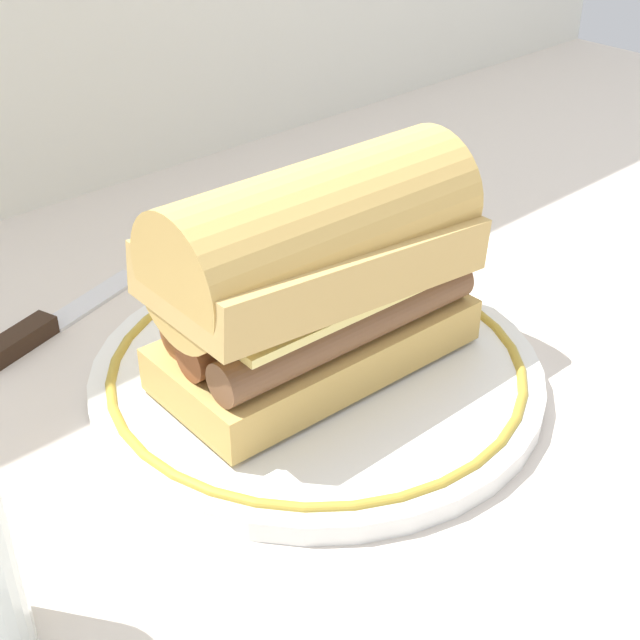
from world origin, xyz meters
TOP-DOWN VIEW (x-y plane):
  - ground_plane at (0.00, 0.00)m, footprint 1.50×1.50m
  - plate at (-0.01, -0.00)m, footprint 0.26×0.26m
  - sausage_sandwich at (-0.01, -0.00)m, footprint 0.19×0.09m
  - butter_knife at (-0.09, 0.16)m, footprint 0.14×0.06m

SIDE VIEW (x-z plane):
  - ground_plane at x=0.00m, z-range 0.00..0.00m
  - butter_knife at x=-0.09m, z-range 0.00..0.01m
  - plate at x=-0.01m, z-range 0.00..0.02m
  - sausage_sandwich at x=-0.01m, z-range 0.02..0.14m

